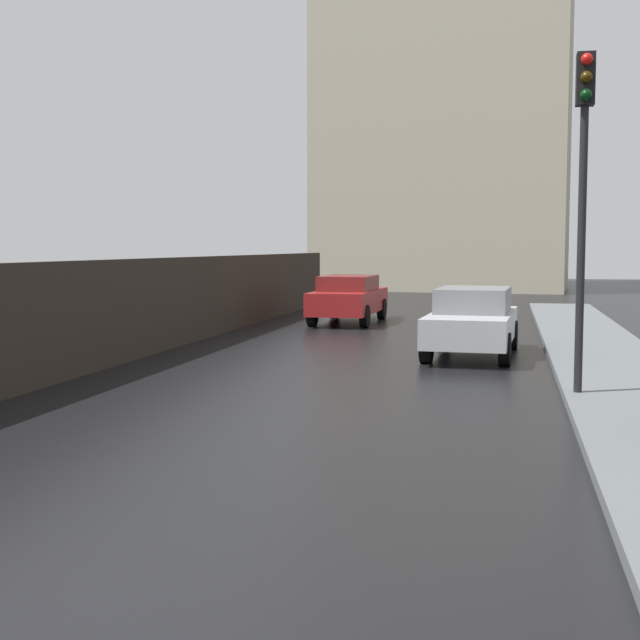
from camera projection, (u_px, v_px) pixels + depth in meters
car_silver_near_kerb at (473, 320)px, 18.28m from camera, size 1.92×4.37×1.43m
car_red_mid_road at (349, 298)px, 26.21m from camera, size 1.83×4.54×1.42m
traffic_light at (583, 162)px, 12.60m from camera, size 0.26×0.39×4.94m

